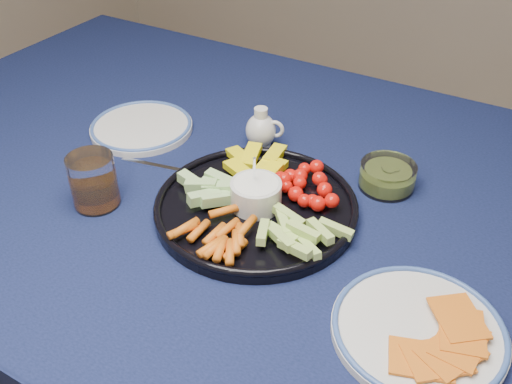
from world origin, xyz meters
The scene contains 9 objects.
dining_table centered at (0.00, 0.00, 0.66)m, with size 1.67×1.07×0.75m.
crudite_platter centered at (0.09, -0.09, 0.77)m, with size 0.35×0.35×0.11m.
creamer_pitcher centered at (-0.01, 0.11, 0.78)m, with size 0.08×0.06×0.09m.
pickle_bowl centered at (0.26, 0.10, 0.77)m, with size 0.10×0.10×0.05m.
cheese_plate centered at (0.42, -0.20, 0.76)m, with size 0.24×0.24×0.03m.
juice_tumbler centered at (-0.17, -0.20, 0.79)m, with size 0.08×0.08×0.10m.
fork_left centered at (-0.12, -0.05, 0.75)m, with size 0.17×0.05×0.00m.
fork_right centered at (0.39, -0.26, 0.75)m, with size 0.11×0.13×0.00m.
side_plate_extra centered at (-0.26, 0.03, 0.76)m, with size 0.22×0.22×0.02m.
Camera 1 is at (0.48, -0.76, 1.37)m, focal length 40.00 mm.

